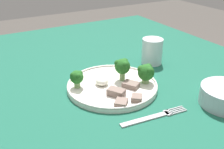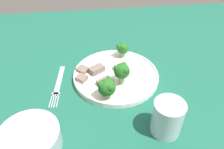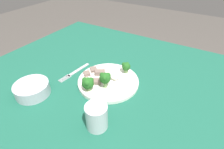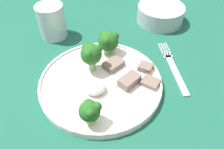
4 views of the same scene
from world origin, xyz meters
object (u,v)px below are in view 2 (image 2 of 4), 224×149
at_px(dinner_plate, 116,75).
at_px(fork, 58,85).
at_px(drinking_glass, 167,119).
at_px(cream_bowl, 30,140).

xyz_separation_m(dinner_plate, fork, (0.18, 0.02, -0.01)).
height_order(dinner_plate, drinking_glass, drinking_glass).
bearing_deg(drinking_glass, cream_bowl, 0.84).
bearing_deg(fork, dinner_plate, -174.90).
xyz_separation_m(fork, cream_bowl, (0.05, 0.21, 0.02)).
bearing_deg(fork, drinking_glass, 143.69).
xyz_separation_m(dinner_plate, drinking_glass, (-0.09, 0.22, 0.03)).
bearing_deg(cream_bowl, drinking_glass, -179.16).
distance_m(fork, cream_bowl, 0.22).
relative_size(cream_bowl, drinking_glass, 1.51).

